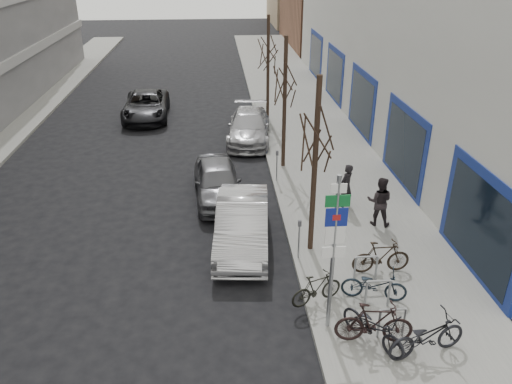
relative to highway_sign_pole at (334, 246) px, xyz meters
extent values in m
plane|color=black|center=(-2.40, 0.01, -2.46)|extent=(120.00, 120.00, 0.00)
cube|color=slate|center=(2.10, 10.01, -2.38)|extent=(5.00, 70.00, 0.15)
cube|color=brown|center=(10.60, 40.01, 1.54)|extent=(12.00, 14.00, 8.00)
cylinder|color=gray|center=(0.00, 0.01, -0.36)|extent=(0.10, 0.10, 4.20)
cube|color=white|center=(0.00, -0.02, 1.44)|extent=(0.35, 0.03, 0.22)
cube|color=#0C5926|center=(0.00, -0.02, 1.14)|extent=(0.55, 0.03, 0.28)
cube|color=navy|center=(0.00, -0.02, 0.74)|extent=(0.50, 0.03, 0.45)
cube|color=maroon|center=(0.00, -0.03, 0.74)|extent=(0.18, 0.02, 0.14)
cube|color=white|center=(0.00, -0.02, 0.29)|extent=(0.45, 0.03, 0.45)
cube|color=white|center=(0.00, -0.02, -0.16)|extent=(0.55, 0.03, 0.28)
cylinder|color=gray|center=(1.10, -0.49, -1.91)|extent=(0.06, 0.06, 0.80)
cylinder|color=gray|center=(1.70, -0.49, -1.91)|extent=(0.06, 0.06, 0.80)
cylinder|color=gray|center=(1.40, -0.49, -1.51)|extent=(0.60, 0.06, 0.06)
cylinder|color=gray|center=(1.10, 0.61, -1.91)|extent=(0.06, 0.06, 0.80)
cylinder|color=gray|center=(1.70, 0.61, -1.91)|extent=(0.06, 0.06, 0.80)
cylinder|color=gray|center=(1.40, 0.61, -1.51)|extent=(0.60, 0.06, 0.06)
cylinder|color=gray|center=(1.10, 1.71, -1.91)|extent=(0.06, 0.06, 0.80)
cylinder|color=gray|center=(1.70, 1.71, -1.91)|extent=(0.06, 0.06, 0.80)
cylinder|color=gray|center=(1.40, 1.71, -1.51)|extent=(0.60, 0.06, 0.06)
cylinder|color=black|center=(0.20, 3.51, 0.29)|extent=(0.16, 0.16, 5.50)
cylinder|color=black|center=(0.20, 10.01, 0.29)|extent=(0.16, 0.16, 5.50)
cylinder|color=black|center=(0.20, 16.51, 0.29)|extent=(0.16, 0.16, 5.50)
cylinder|color=gray|center=(-0.25, 3.01, -1.76)|extent=(0.05, 0.05, 1.10)
cube|color=#3F3F44|center=(-0.25, 3.01, -1.13)|extent=(0.10, 0.08, 0.18)
cylinder|color=gray|center=(-0.25, 8.51, -1.76)|extent=(0.05, 0.05, 1.10)
cube|color=#3F3F44|center=(-0.25, 8.51, -1.13)|extent=(0.10, 0.08, 0.18)
cylinder|color=gray|center=(-0.25, 14.01, -1.76)|extent=(0.05, 0.05, 1.10)
cube|color=#3F3F44|center=(-0.25, 14.01, -1.13)|extent=(0.10, 0.08, 0.18)
imported|color=black|center=(0.91, -0.66, -1.76)|extent=(1.45, 1.78, 1.09)
imported|color=black|center=(0.93, -0.63, -1.75)|extent=(1.89, 0.77, 1.12)
imported|color=black|center=(1.41, 0.94, -1.79)|extent=(1.77, 0.94, 1.04)
imported|color=black|center=(-0.12, 0.90, -1.86)|extent=(1.54, 0.95, 0.90)
imported|color=black|center=(2.00, -1.10, -1.71)|extent=(2.03, 1.03, 1.19)
imported|color=black|center=(1.95, 2.11, -1.80)|extent=(1.69, 0.54, 1.02)
imported|color=#B9B8BE|center=(-1.86, 4.13, -1.71)|extent=(1.98, 4.67, 1.50)
imported|color=#525258|center=(-2.60, 7.45, -1.75)|extent=(1.97, 4.26, 1.41)
imported|color=#99999E|center=(-1.00, 13.61, -1.75)|extent=(2.50, 5.05, 1.41)
imported|color=black|center=(-6.39, 17.67, -1.75)|extent=(2.50, 5.15, 1.41)
imported|color=black|center=(1.93, 6.18, -1.51)|extent=(0.69, 0.67, 1.60)
imported|color=black|center=(2.70, 4.81, -1.45)|extent=(0.74, 0.62, 1.72)
camera|label=1|loc=(-2.52, -9.37, 6.04)|focal=35.00mm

